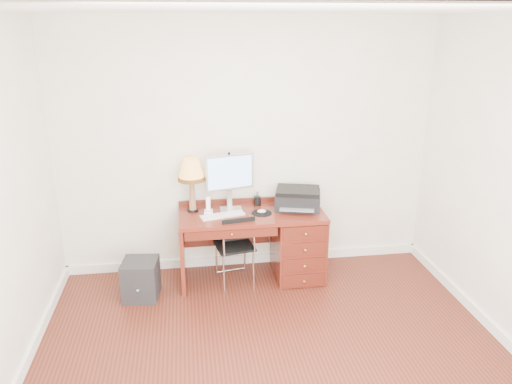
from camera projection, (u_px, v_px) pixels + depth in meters
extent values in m
plane|color=#3E160E|center=(275.00, 359.00, 4.10)|extent=(4.00, 4.00, 0.00)
plane|color=white|center=(247.00, 148.00, 5.30)|extent=(4.00, 0.00, 4.00)
plane|color=white|center=(280.00, 10.00, 3.22)|extent=(4.00, 4.00, 0.00)
cube|color=white|center=(248.00, 259.00, 5.71)|extent=(4.00, 0.03, 0.10)
cube|color=white|center=(20.00, 377.00, 3.82)|extent=(0.03, 3.50, 0.10)
cube|color=white|center=(498.00, 333.00, 4.35)|extent=(0.03, 3.50, 0.10)
cube|color=maroon|center=(252.00, 215.00, 5.17)|extent=(1.50, 0.65, 0.04)
cube|color=maroon|center=(298.00, 244.00, 5.36)|extent=(0.50, 0.61, 0.71)
cube|color=maroon|center=(182.00, 252.00, 5.19)|extent=(0.04, 0.61, 0.71)
cube|color=#551A11|center=(227.00, 228.00, 5.50)|extent=(0.96, 0.03, 0.39)
cube|color=#551A11|center=(232.00, 234.00, 4.87)|extent=(0.91, 0.03, 0.09)
sphere|color=#BF8C3F|center=(305.00, 258.00, 5.05)|extent=(0.03, 0.03, 0.03)
cube|color=silver|center=(231.00, 209.00, 5.23)|extent=(0.26, 0.22, 0.02)
cube|color=silver|center=(230.00, 199.00, 5.25)|extent=(0.06, 0.04, 0.19)
cube|color=silver|center=(230.00, 172.00, 5.13)|extent=(0.51, 0.16, 0.37)
cube|color=#4C8CF2|center=(230.00, 173.00, 5.11)|extent=(0.46, 0.12, 0.33)
cube|color=white|center=(223.00, 215.00, 5.07)|extent=(0.47, 0.23, 0.02)
cylinder|color=black|center=(262.00, 213.00, 5.14)|extent=(0.21, 0.21, 0.01)
ellipsoid|color=white|center=(262.00, 211.00, 5.14)|extent=(0.09, 0.06, 0.04)
cube|color=black|center=(298.00, 200.00, 5.29)|extent=(0.54, 0.47, 0.17)
cube|color=black|center=(298.00, 191.00, 5.25)|extent=(0.52, 0.45, 0.04)
cylinder|color=black|center=(193.00, 210.00, 5.20)|extent=(0.12, 0.12, 0.02)
cone|color=#8E6243|center=(192.00, 194.00, 5.15)|extent=(0.07, 0.07, 0.34)
cone|color=#E8A149|center=(191.00, 169.00, 5.06)|extent=(0.27, 0.27, 0.21)
cylinder|color=#593814|center=(191.00, 178.00, 5.09)|extent=(0.28, 0.28, 0.04)
cube|color=white|center=(208.00, 212.00, 5.13)|extent=(0.09, 0.09, 0.04)
cube|color=white|center=(208.00, 204.00, 5.10)|extent=(0.05, 0.06, 0.15)
cylinder|color=black|center=(257.00, 201.00, 5.36)|extent=(0.08, 0.08, 0.09)
cube|color=black|center=(234.00, 246.00, 5.18)|extent=(0.43, 0.43, 0.02)
cube|color=black|center=(236.00, 229.00, 4.93)|extent=(0.33, 0.08, 0.22)
cylinder|color=silver|center=(219.00, 258.00, 5.38)|extent=(0.02, 0.02, 0.42)
cylinder|color=silver|center=(248.00, 256.00, 5.42)|extent=(0.02, 0.02, 0.42)
cylinder|color=silver|center=(221.00, 272.00, 5.08)|extent=(0.02, 0.02, 0.42)
cylinder|color=silver|center=(252.00, 270.00, 5.12)|extent=(0.02, 0.02, 0.42)
cylinder|color=silver|center=(220.00, 237.00, 4.93)|extent=(0.02, 0.02, 0.37)
cylinder|color=silver|center=(252.00, 235.00, 4.98)|extent=(0.02, 0.02, 0.37)
cube|color=black|center=(141.00, 279.00, 4.96)|extent=(0.38, 0.38, 0.40)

